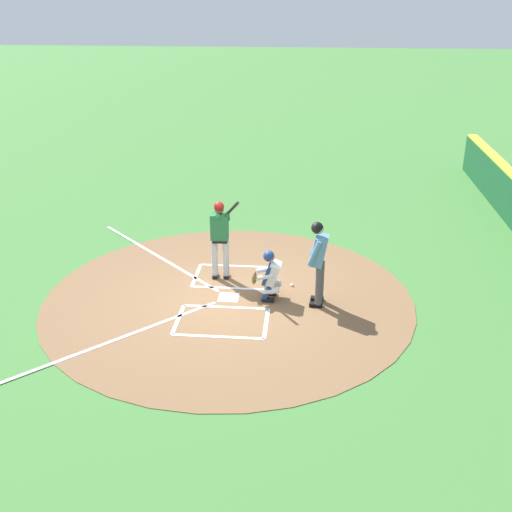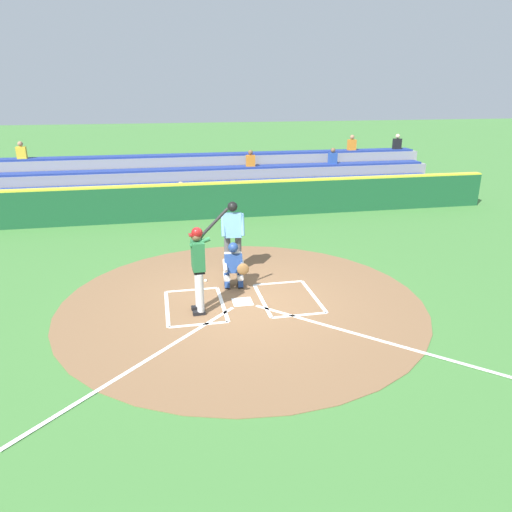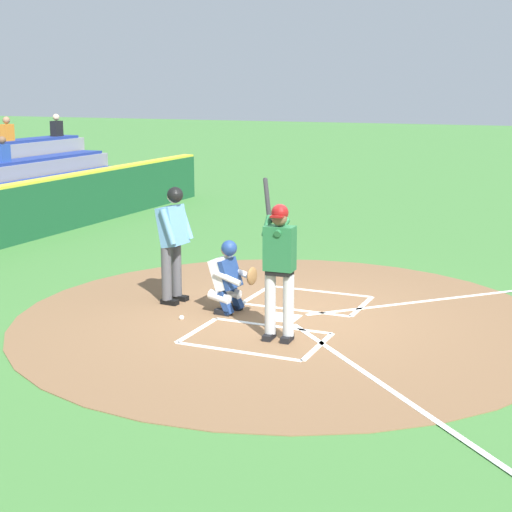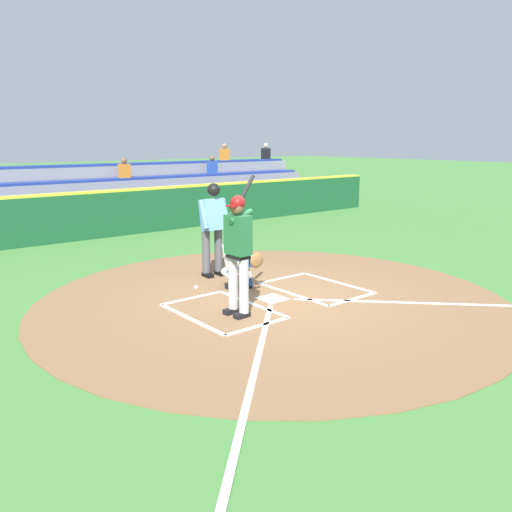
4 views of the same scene
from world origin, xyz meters
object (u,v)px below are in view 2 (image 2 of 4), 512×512
at_px(batter, 199,263).
at_px(baseball, 206,281).
at_px(catcher, 234,264).
at_px(plate_umpire, 233,232).

relative_size(batter, baseball, 28.76).
bearing_deg(catcher, plate_umpire, -97.92).
bearing_deg(batter, baseball, -99.54).
relative_size(catcher, baseball, 15.27).
bearing_deg(catcher, batter, 52.25).
xyz_separation_m(batter, baseball, (-0.28, -1.66, -1.06)).
xyz_separation_m(catcher, baseball, (0.64, -0.48, -0.55)).
bearing_deg(batter, plate_umpire, -115.55).
xyz_separation_m(catcher, plate_umpire, (-0.14, -1.03, 0.49)).
bearing_deg(catcher, baseball, -36.82).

